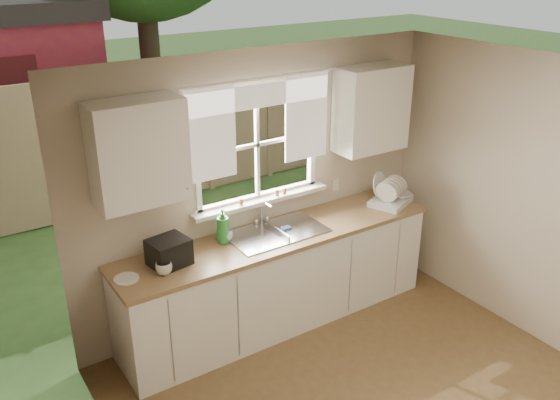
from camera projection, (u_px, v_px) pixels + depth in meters
room_walls at (427, 291)px, 3.80m from camera, size 3.62×4.02×2.50m
ceiling at (441, 95)px, 3.34m from camera, size 3.60×4.00×0.02m
window at (258, 163)px, 5.28m from camera, size 1.38×0.16×1.06m
curtains at (261, 115)px, 5.06m from camera, size 1.50×0.03×0.81m
base_cabinets at (278, 280)px, 5.45m from camera, size 3.00×0.62×0.87m
countertop at (278, 236)px, 5.27m from camera, size 3.04×0.65×0.04m
upper_cabinet_left at (139, 152)px, 4.42m from camera, size 0.70×0.33×0.80m
upper_cabinet_right at (372, 109)px, 5.58m from camera, size 0.70×0.33×0.80m
wall_outlet at (335, 185)px, 5.87m from camera, size 0.08×0.01×0.12m
sill_jars at (268, 195)px, 5.38m from camera, size 0.50×0.04×0.06m
sink at (276, 240)px, 5.31m from camera, size 0.88×0.52×0.40m
dish_rack at (390, 196)px, 5.84m from camera, size 0.50×0.45×0.30m
bowl at (402, 195)px, 5.86m from camera, size 0.23×0.23×0.05m
soap_bottle_a at (223, 225)px, 5.06m from camera, size 0.14×0.14×0.32m
soap_bottle_b at (225, 232)px, 5.10m from camera, size 0.09×0.10×0.18m
soap_bottle_c at (224, 232)px, 5.10m from camera, size 0.18×0.18×0.18m
saucer at (126, 279)px, 4.55m from camera, size 0.19×0.19×0.01m
cup at (164, 268)px, 4.61m from camera, size 0.17×0.17×0.10m
black_appliance at (169, 252)px, 4.73m from camera, size 0.34×0.30×0.22m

